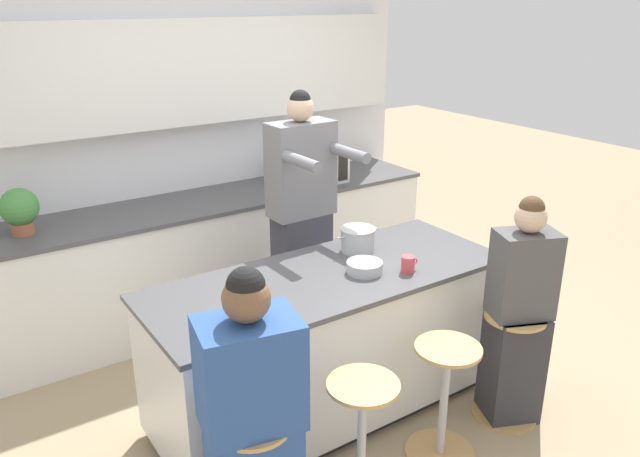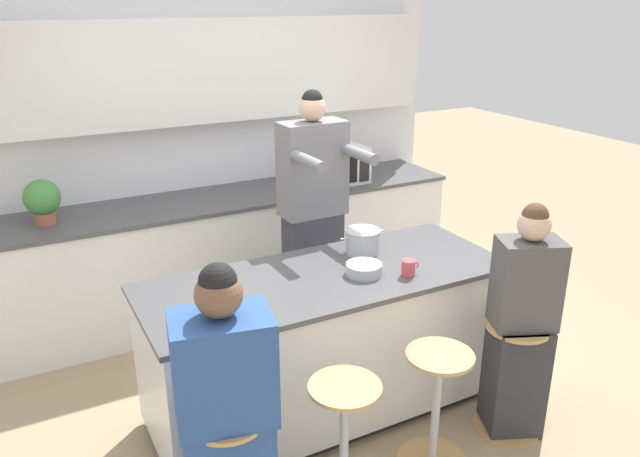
# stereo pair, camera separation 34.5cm
# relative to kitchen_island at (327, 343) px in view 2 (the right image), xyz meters

# --- Properties ---
(ground_plane) EXTENTS (16.00, 16.00, 0.00)m
(ground_plane) POSITION_rel_kitchen_island_xyz_m (0.00, 0.00, -0.45)
(ground_plane) COLOR tan
(wall_back) EXTENTS (3.84, 0.22, 2.70)m
(wall_back) POSITION_rel_kitchen_island_xyz_m (0.00, 1.83, 1.09)
(wall_back) COLOR white
(wall_back) RESTS_ON ground_plane
(back_counter) EXTENTS (3.56, 0.66, 0.92)m
(back_counter) POSITION_rel_kitchen_island_xyz_m (0.00, 1.52, 0.02)
(back_counter) COLOR white
(back_counter) RESTS_ON ground_plane
(kitchen_island) EXTENTS (2.08, 0.81, 0.89)m
(kitchen_island) POSITION_rel_kitchen_island_xyz_m (0.00, 0.00, 0.00)
(kitchen_island) COLOR black
(kitchen_island) RESTS_ON ground_plane
(bar_stool_center_left) EXTENTS (0.38, 0.38, 0.67)m
(bar_stool_center_left) POSITION_rel_kitchen_island_xyz_m (-0.28, -0.69, -0.10)
(bar_stool_center_left) COLOR tan
(bar_stool_center_left) RESTS_ON ground_plane
(bar_stool_center_right) EXTENTS (0.38, 0.38, 0.67)m
(bar_stool_center_right) POSITION_rel_kitchen_island_xyz_m (0.28, -0.68, -0.10)
(bar_stool_center_right) COLOR tan
(bar_stool_center_right) RESTS_ON ground_plane
(bar_stool_rightmost) EXTENTS (0.38, 0.38, 0.67)m
(bar_stool_rightmost) POSITION_rel_kitchen_island_xyz_m (0.83, -0.65, -0.10)
(bar_stool_rightmost) COLOR tan
(bar_stool_rightmost) RESTS_ON ground_plane
(person_cooking) EXTENTS (0.44, 0.57, 1.80)m
(person_cooking) POSITION_rel_kitchen_island_xyz_m (0.29, 0.73, 0.44)
(person_cooking) COLOR #383842
(person_cooking) RESTS_ON ground_plane
(person_wrapped_blanket) EXTENTS (0.46, 0.36, 1.38)m
(person_wrapped_blanket) POSITION_rel_kitchen_island_xyz_m (-0.84, -0.65, 0.21)
(person_wrapped_blanket) COLOR #2D5193
(person_wrapped_blanket) RESTS_ON ground_plane
(person_seated_near) EXTENTS (0.39, 0.36, 1.36)m
(person_seated_near) POSITION_rel_kitchen_island_xyz_m (0.85, -0.65, 0.18)
(person_seated_near) COLOR #333338
(person_seated_near) RESTS_ON ground_plane
(cooking_pot) EXTENTS (0.30, 0.22, 0.15)m
(cooking_pot) POSITION_rel_kitchen_island_xyz_m (0.34, 0.18, 0.51)
(cooking_pot) COLOR #B7BABC
(cooking_pot) RESTS_ON kitchen_island
(fruit_bowl) EXTENTS (0.20, 0.20, 0.06)m
(fruit_bowl) POSITION_rel_kitchen_island_xyz_m (0.19, -0.09, 0.47)
(fruit_bowl) COLOR #B7BABC
(fruit_bowl) RESTS_ON kitchen_island
(coffee_cup_near) EXTENTS (0.11, 0.08, 0.09)m
(coffee_cup_near) POSITION_rel_kitchen_island_xyz_m (0.40, -0.22, 0.48)
(coffee_cup_near) COLOR #DB4C51
(coffee_cup_near) RESTS_ON kitchen_island
(banana_bunch) EXTENTS (0.17, 0.12, 0.06)m
(banana_bunch) POSITION_rel_kitchen_island_xyz_m (-0.64, -0.18, 0.46)
(banana_bunch) COLOR yellow
(banana_bunch) RESTS_ON kitchen_island
(microwave) EXTENTS (0.49, 0.36, 0.29)m
(microwave) POSITION_rel_kitchen_island_xyz_m (0.87, 1.47, 0.62)
(microwave) COLOR white
(microwave) RESTS_ON back_counter
(potted_plant) EXTENTS (0.24, 0.24, 0.30)m
(potted_plant) POSITION_rel_kitchen_island_xyz_m (-1.30, 1.52, 0.64)
(potted_plant) COLOR #A86042
(potted_plant) RESTS_ON back_counter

